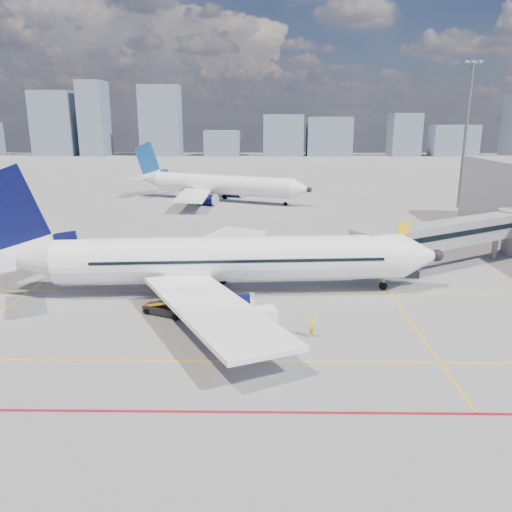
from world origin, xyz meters
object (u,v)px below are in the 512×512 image
Objects in this scene: baggage_tug at (245,334)px; ramp_worker at (313,326)px; cargo_dolly at (253,321)px; second_aircraft at (216,185)px; belt_loader at (167,308)px; main_aircraft at (212,260)px.

ramp_worker is (4.97, 1.38, 0.06)m from baggage_tug.
second_aircraft is at bearing 84.04° from cargo_dolly.
second_aircraft is 60.38m from belt_loader.
baggage_tug is at bearing -120.23° from cargo_dolly.
main_aircraft is at bearing 63.09° from ramp_worker.
baggage_tug is at bearing -15.64° from belt_loader.
belt_loader reaches higher than baggage_tug.
main_aircraft is at bearing 82.86° from belt_loader.
ramp_worker is at bearing -54.71° from second_aircraft.
cargo_dolly is at bearing 67.46° from baggage_tug.
main_aircraft is at bearing 101.13° from baggage_tug.
baggage_tug is 0.65× the size of cargo_dolly.
baggage_tug is 0.49× the size of belt_loader.
second_aircraft reaches higher than belt_loader.
second_aircraft is 64.80m from cargo_dolly.
main_aircraft is 1.15× the size of second_aircraft.
baggage_tug is 1.84m from cargo_dolly.
baggage_tug is (8.19, -65.92, -2.41)m from second_aircraft.
belt_loader is at bearing 92.35° from ramp_worker.
main_aircraft is 13.02m from ramp_worker.
belt_loader is at bearing -125.52° from main_aircraft.
main_aircraft is 10.34m from cargo_dolly.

